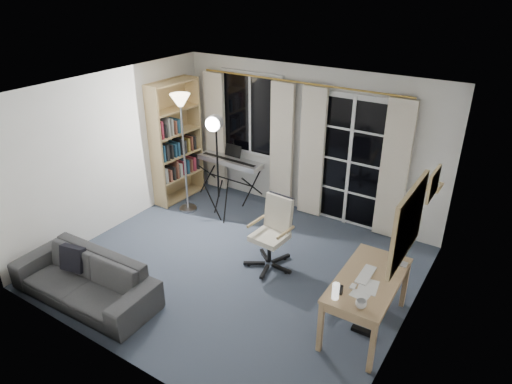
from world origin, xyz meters
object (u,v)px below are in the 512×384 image
sofa (83,273)px  torchiere_lamp (182,119)px  monitor (403,245)px  bookshelf (174,145)px  studio_light (215,136)px  desk (368,284)px  mug (361,303)px  keyboard_piano (230,162)px  office_chair (275,226)px

sofa → torchiere_lamp: bearing=98.9°
monitor → bookshelf: bearing=166.4°
studio_light → monitor: 3.17m
desk → mug: 0.53m
studio_light → sofa: studio_light is taller
torchiere_lamp → keyboard_piano: (0.34, 0.78, -0.92)m
mug → sofa: 3.30m
office_chair → sofa: 2.48m
bookshelf → keyboard_piano: bearing=34.6°
bookshelf → keyboard_piano: size_ratio=1.68×
torchiere_lamp → mug: size_ratio=17.91×
monitor → mug: size_ratio=4.40×
bookshelf → office_chair: (2.50, -0.83, -0.40)m
keyboard_piano → desk: keyboard_piano is taller
mug → monitor: bearing=84.2°
studio_light → sofa: bearing=-108.2°
keyboard_piano → mug: (3.29, -2.37, 0.05)m
torchiere_lamp → mug: (3.63, -1.60, -0.86)m
monitor → studio_light: bearing=167.2°
office_chair → desk: size_ratio=0.78×
torchiere_lamp → desk: size_ratio=1.56×
office_chair → sofa: (-1.55, -1.92, -0.21)m
torchiere_lamp → office_chair: 2.33m
office_chair → torchiere_lamp: bearing=169.0°
bookshelf → monitor: size_ratio=4.28×
keyboard_piano → studio_light: 1.15m
bookshelf → studio_light: bearing=-11.6°
keyboard_piano → sofa: size_ratio=0.64×
torchiere_lamp → monitor: size_ratio=4.07×
studio_light → monitor: (3.07, -0.63, -0.51)m
office_chair → studio_light: bearing=163.0°
mug → sofa: size_ratio=0.06×
mug → office_chair: bearing=146.9°
mug → studio_light: bearing=152.0°
office_chair → bookshelf: bearing=166.0°
desk → sofa: size_ratio=0.66×
bookshelf → studio_light: size_ratio=1.16×
studio_light → desk: bearing=-34.4°
bookshelf → mug: 4.52m
desk → monitor: bearing=65.2°
torchiere_lamp → office_chair: bearing=-15.3°
desk → studio_light: bearing=158.2°
monitor → sofa: monitor is taller
desk → sofa: bearing=-157.1°
studio_light → sofa: size_ratio=0.93×
keyboard_piano → office_chair: 2.15m
monitor → mug: monitor is taller
mug → sofa: (-3.16, -0.87, -0.35)m
torchiere_lamp → keyboard_piano: bearing=66.4°
monitor → mug: bearing=-97.0°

